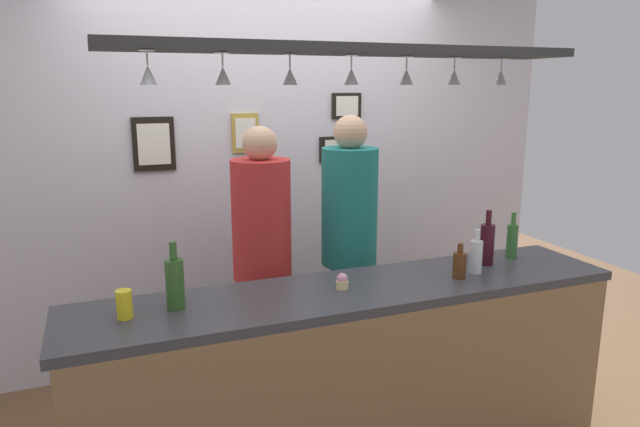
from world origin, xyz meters
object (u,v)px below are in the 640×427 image
object	(u,v)px
bottle_soda_clear	(476,256)
drink_can	(124,304)
person_middle_teal_shirt	(349,228)
bottle_beer_brown_stubby	(460,264)
person_left_red_shirt	(262,242)
picture_frame_lower_pair	(339,149)
bottle_champagne_green	(175,282)
picture_frame_crest	(245,133)
picture_frame_upper_small	(347,106)
bottle_beer_green_import	(512,240)
bottle_wine_dark_red	(487,243)
cupcake	(342,281)
picture_frame_caricature	(154,144)

from	to	relation	value
bottle_soda_clear	drink_can	distance (m)	1.72
person_middle_teal_shirt	bottle_beer_brown_stubby	world-z (taller)	person_middle_teal_shirt
person_left_red_shirt	bottle_soda_clear	world-z (taller)	person_left_red_shirt
picture_frame_lower_pair	bottle_champagne_green	bearing A→B (deg)	-134.91
person_left_red_shirt	bottle_soda_clear	bearing A→B (deg)	-39.37
picture_frame_crest	bottle_champagne_green	bearing A→B (deg)	-116.27
person_middle_teal_shirt	picture_frame_upper_small	size ratio (longest dim) A/B	7.86
bottle_beer_green_import	bottle_champagne_green	distance (m)	1.86
person_middle_teal_shirt	bottle_wine_dark_red	size ratio (longest dim) A/B	5.76
bottle_beer_brown_stubby	picture_frame_lower_pair	size ratio (longest dim) A/B	0.60
bottle_wine_dark_red	bottle_beer_brown_stubby	bearing A→B (deg)	-152.97
bottle_champagne_green	picture_frame_upper_small	xyz separation A→B (m)	(1.41, 1.36, 0.68)
bottle_wine_dark_red	bottle_beer_green_import	xyz separation A→B (m)	(0.21, 0.05, -0.01)
person_middle_teal_shirt	picture_frame_lower_pair	distance (m)	0.82
bottle_champagne_green	picture_frame_crest	bearing A→B (deg)	63.73
person_left_red_shirt	drink_can	xyz separation A→B (m)	(-0.80, -0.72, -0.00)
drink_can	picture_frame_lower_pair	bearing A→B (deg)	41.62
person_middle_teal_shirt	bottle_wine_dark_red	bearing A→B (deg)	-52.05
bottle_soda_clear	bottle_beer_brown_stubby	bearing A→B (deg)	-163.66
bottle_wine_dark_red	picture_frame_upper_small	distance (m)	1.52
drink_can	bottle_wine_dark_red	bearing A→B (deg)	1.86
bottle_beer_brown_stubby	drink_can	world-z (taller)	bottle_beer_brown_stubby
picture_frame_upper_small	bottle_soda_clear	bearing A→B (deg)	-86.12
person_middle_teal_shirt	bottle_beer_brown_stubby	xyz separation A→B (m)	(0.25, -0.80, -0.02)
person_left_red_shirt	picture_frame_upper_small	world-z (taller)	picture_frame_upper_small
person_middle_teal_shirt	picture_frame_crest	size ratio (longest dim) A/B	6.65
picture_frame_crest	picture_frame_upper_small	bearing A→B (deg)	0.00
bottle_beer_green_import	picture_frame_lower_pair	xyz separation A→B (m)	(-0.50, 1.28, 0.40)
person_left_red_shirt	picture_frame_upper_small	distance (m)	1.30
cupcake	person_left_red_shirt	bearing A→B (deg)	104.63
bottle_soda_clear	picture_frame_lower_pair	bearing A→B (deg)	96.00
bottle_beer_green_import	picture_frame_upper_small	world-z (taller)	picture_frame_upper_small
drink_can	picture_frame_caricature	bearing A→B (deg)	78.25
person_middle_teal_shirt	picture_frame_crest	world-z (taller)	person_middle_teal_shirt
picture_frame_caricature	bottle_wine_dark_red	bearing A→B (deg)	-40.32
person_middle_teal_shirt	picture_frame_upper_small	bearing A→B (deg)	67.81
bottle_beer_green_import	picture_frame_upper_small	size ratio (longest dim) A/B	1.18
person_middle_teal_shirt	bottle_beer_green_import	world-z (taller)	person_middle_teal_shirt
person_middle_teal_shirt	bottle_beer_brown_stubby	bearing A→B (deg)	-72.73
person_left_red_shirt	cupcake	world-z (taller)	person_left_red_shirt
bottle_champagne_green	cupcake	bearing A→B (deg)	-2.85
bottle_beer_brown_stubby	picture_frame_lower_pair	xyz separation A→B (m)	(-0.03, 1.47, 0.43)
bottle_wine_dark_red	bottle_champagne_green	bearing A→B (deg)	-179.08
bottle_champagne_green	drink_can	world-z (taller)	bottle_champagne_green
person_left_red_shirt	bottle_champagne_green	world-z (taller)	person_left_red_shirt
bottle_wine_dark_red	bottle_soda_clear	bearing A→B (deg)	-144.93
bottle_beer_brown_stubby	picture_frame_lower_pair	bearing A→B (deg)	91.00
picture_frame_lower_pair	picture_frame_upper_small	bearing A→B (deg)	0.00
bottle_beer_green_import	cupcake	size ratio (longest dim) A/B	3.33
bottle_beer_green_import	cupcake	distance (m)	1.09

